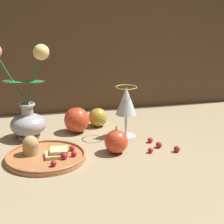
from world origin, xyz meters
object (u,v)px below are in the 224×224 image
Objects in this scene: vase at (27,111)px; plate_with_pastries at (44,155)px; apple_near_glass at (98,117)px; apple_beside_vase at (116,142)px; wine_glass at (126,103)px; apple_at_table_edge at (77,120)px.

vase reaches higher than plate_with_pastries.
vase is at bearing -166.23° from apple_near_glass.
apple_near_glass is (-0.01, 0.24, -0.00)m from apple_beside_vase.
vase is 3.93× the size of apple_near_glass.
plate_with_pastries is at bearing -155.66° from wine_glass.
apple_beside_vase reaches higher than plate_with_pastries.
apple_beside_vase is at bearing -117.00° from wine_glass.
vase is 0.31m from wine_glass.
wine_glass is 1.71× the size of apple_at_table_edge.
plate_with_pastries is 1.36× the size of wine_glass.
apple_at_table_edge reaches higher than apple_beside_vase.
apple_at_table_edge is at bearing -152.79° from apple_near_glass.
apple_at_table_edge is at bearing 153.44° from wine_glass.
apple_beside_vase is 0.83× the size of apple_at_table_edge.
vase is 3.76× the size of apple_beside_vase.
apple_beside_vase is at bearing -88.68° from apple_near_glass.
apple_near_glass is at bearing 120.80° from wine_glass.
apple_near_glass is (-0.07, 0.11, -0.08)m from wine_glass.
wine_glass is (0.30, -0.06, 0.02)m from vase.
vase is 0.25m from apple_near_glass.
vase is 0.31m from apple_beside_vase.
apple_beside_vase is at bearing -0.69° from plate_with_pastries.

